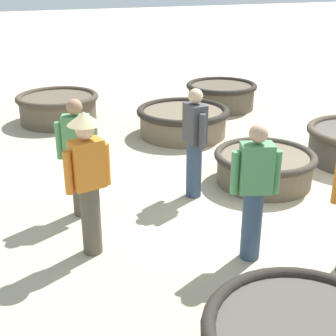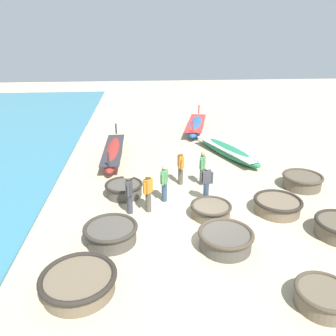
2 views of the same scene
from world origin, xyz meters
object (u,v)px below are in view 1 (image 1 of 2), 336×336
(coracle_far_right, at_px, (58,107))
(coracle_nearest, at_px, (221,95))
(fisherman_standing_right, at_px, (254,190))
(coracle_front_left, at_px, (183,120))
(fisherman_hauling, at_px, (195,141))
(fisherman_by_coracle, at_px, (78,155))
(coracle_center, at_px, (264,166))
(fisherman_crouching, at_px, (88,176))

(coracle_far_right, relative_size, coracle_nearest, 1.05)
(coracle_nearest, distance_m, fisherman_standing_right, 6.45)
(coracle_front_left, height_order, fisherman_standing_right, fisherman_standing_right)
(coracle_far_right, bearing_deg, fisherman_standing_right, -173.35)
(fisherman_standing_right, distance_m, fisherman_hauling, 1.69)
(coracle_front_left, distance_m, fisherman_by_coracle, 3.67)
(coracle_center, height_order, fisherman_by_coracle, fisherman_by_coracle)
(fisherman_standing_right, bearing_deg, fisherman_crouching, 61.18)
(fisherman_crouching, xyz_separation_m, fisherman_standing_right, (-0.86, -1.57, -0.12))
(coracle_center, xyz_separation_m, fisherman_crouching, (-0.77, 2.94, 0.69))
(coracle_far_right, relative_size, fisherman_by_coracle, 1.12)
(coracle_front_left, bearing_deg, coracle_far_right, 45.80)
(fisherman_crouching, distance_m, fisherman_standing_right, 1.79)
(coracle_front_left, height_order, fisherman_hauling, fisherman_hauling)
(fisherman_crouching, height_order, fisherman_hauling, fisherman_crouching)
(coracle_far_right, height_order, fisherman_by_coracle, fisherman_by_coracle)
(fisherman_hauling, bearing_deg, fisherman_crouching, 115.05)
(coracle_center, height_order, fisherman_hauling, fisherman_hauling)
(fisherman_crouching, bearing_deg, coracle_front_left, -40.48)
(coracle_far_right, height_order, coracle_center, coracle_far_right)
(coracle_far_right, distance_m, fisherman_by_coracle, 4.45)
(coracle_far_right, distance_m, fisherman_hauling, 4.63)
(coracle_nearest, relative_size, coracle_center, 1.08)
(coracle_far_right, bearing_deg, coracle_front_left, -134.20)
(coracle_nearest, bearing_deg, fisherman_crouching, 136.09)
(fisherman_crouching, distance_m, fisherman_hauling, 1.93)
(coracle_center, height_order, fisherman_standing_right, fisherman_standing_right)
(fisherman_by_coracle, height_order, fisherman_hauling, same)
(coracle_far_right, distance_m, fisherman_standing_right, 6.25)
(coracle_center, bearing_deg, coracle_far_right, 24.63)
(coracle_front_left, relative_size, coracle_center, 1.18)
(coracle_far_right, xyz_separation_m, coracle_nearest, (-0.53, -3.77, -0.00))
(fisherman_by_coracle, xyz_separation_m, fisherman_hauling, (-0.14, -1.61, 0.00))
(fisherman_by_coracle, distance_m, fisherman_crouching, 0.98)
(coracle_center, relative_size, fisherman_standing_right, 0.98)
(coracle_far_right, relative_size, coracle_center, 1.13)
(coracle_nearest, distance_m, fisherman_crouching, 6.69)
(fisherman_crouching, bearing_deg, coracle_nearest, -43.91)
(fisherman_hauling, bearing_deg, coracle_far_right, 11.28)
(coracle_nearest, height_order, coracle_center, coracle_nearest)
(fisherman_by_coracle, relative_size, fisherman_hauling, 1.00)
(coracle_nearest, distance_m, fisherman_hauling, 4.93)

